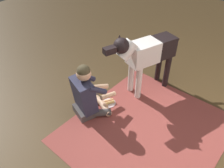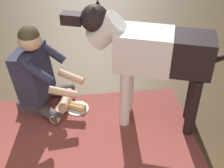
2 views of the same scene
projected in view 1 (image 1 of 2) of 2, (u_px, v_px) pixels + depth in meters
name	position (u px, v px, depth m)	size (l,w,h in m)	color
ground_plane	(124.00, 125.00, 3.43)	(12.67, 12.67, 0.00)	#48341D
area_rug	(146.00, 129.00, 3.35)	(2.23, 1.98, 0.01)	brown
person_sitting_on_floor	(87.00, 94.00, 3.41)	(0.69, 0.60, 0.88)	#464041
large_dog	(146.00, 54.00, 3.60)	(1.37, 0.58, 1.14)	silver
hot_dog_on_plate	(109.00, 102.00, 3.77)	(0.22, 0.22, 0.06)	white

